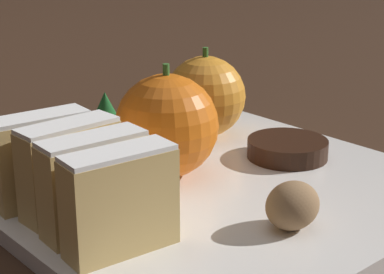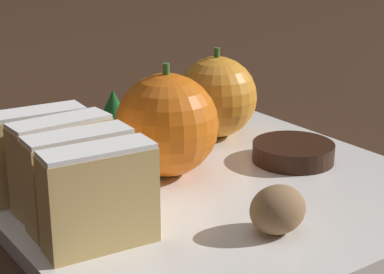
% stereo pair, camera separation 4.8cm
% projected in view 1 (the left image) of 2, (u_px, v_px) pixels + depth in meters
% --- Properties ---
extents(ground_plane, '(6.00, 6.00, 0.00)m').
position_uv_depth(ground_plane, '(192.00, 188.00, 0.50)').
color(ground_plane, '#382316').
extents(serving_platter, '(0.31, 0.34, 0.01)m').
position_uv_depth(serving_platter, '(192.00, 181.00, 0.50)').
color(serving_platter, white).
rests_on(serving_platter, ground_plane).
extents(stollen_slice_front, '(0.07, 0.03, 0.06)m').
position_uv_depth(stollen_slice_front, '(120.00, 201.00, 0.37)').
color(stollen_slice_front, tan).
rests_on(stollen_slice_front, serving_platter).
extents(stollen_slice_second, '(0.07, 0.03, 0.06)m').
position_uv_depth(stollen_slice_second, '(94.00, 185.00, 0.39)').
color(stollen_slice_second, tan).
rests_on(stollen_slice_second, serving_platter).
extents(stollen_slice_third, '(0.07, 0.03, 0.06)m').
position_uv_depth(stollen_slice_third, '(72.00, 170.00, 0.42)').
color(stollen_slice_third, tan).
rests_on(stollen_slice_third, serving_platter).
extents(stollen_slice_fourth, '(0.07, 0.03, 0.06)m').
position_uv_depth(stollen_slice_fourth, '(42.00, 159.00, 0.44)').
color(stollen_slice_fourth, tan).
rests_on(stollen_slice_fourth, serving_platter).
extents(orange_near, '(0.08, 0.08, 0.09)m').
position_uv_depth(orange_near, '(167.00, 126.00, 0.48)').
color(orange_near, orange).
rests_on(orange_near, serving_platter).
extents(orange_far, '(0.07, 0.07, 0.08)m').
position_uv_depth(orange_far, '(205.00, 96.00, 0.57)').
color(orange_far, orange).
rests_on(orange_far, serving_platter).
extents(walnut, '(0.04, 0.03, 0.03)m').
position_uv_depth(walnut, '(293.00, 205.00, 0.40)').
color(walnut, '#8E6B47').
rests_on(walnut, serving_platter).
extents(chocolate_cookie, '(0.07, 0.07, 0.02)m').
position_uv_depth(chocolate_cookie, '(287.00, 149.00, 0.53)').
color(chocolate_cookie, black).
rests_on(chocolate_cookie, serving_platter).
extents(evergreen_sprig, '(0.05, 0.05, 0.05)m').
position_uv_depth(evergreen_sprig, '(106.00, 122.00, 0.53)').
color(evergreen_sprig, '#195623').
rests_on(evergreen_sprig, serving_platter).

